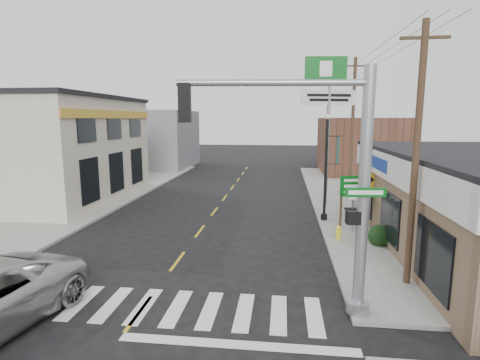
# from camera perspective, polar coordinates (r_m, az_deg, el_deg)

# --- Properties ---
(ground) EXTENTS (140.00, 140.00, 0.00)m
(ground) POSITION_cam_1_polar(r_m,az_deg,el_deg) (11.78, -15.13, -18.96)
(ground) COLOR black
(ground) RESTS_ON ground
(sidewalk_right) EXTENTS (6.00, 38.00, 0.13)m
(sidewalk_right) POSITION_cam_1_polar(r_m,az_deg,el_deg) (23.77, 18.50, -4.43)
(sidewalk_right) COLOR gray
(sidewalk_right) RESTS_ON ground
(sidewalk_left) EXTENTS (6.00, 38.00, 0.13)m
(sidewalk_left) POSITION_cam_1_polar(r_m,az_deg,el_deg) (26.65, -22.92, -3.23)
(sidewalk_left) COLOR gray
(sidewalk_left) RESTS_ON ground
(center_line) EXTENTS (0.12, 56.00, 0.01)m
(center_line) POSITION_cam_1_polar(r_m,az_deg,el_deg) (18.88, -6.12, -7.72)
(center_line) COLOR gold
(center_line) RESTS_ON ground
(crosswalk) EXTENTS (11.00, 2.20, 0.01)m
(crosswalk) POSITION_cam_1_polar(r_m,az_deg,el_deg) (12.11, -14.40, -18.09)
(crosswalk) COLOR silver
(crosswalk) RESTS_ON ground
(left_building) EXTENTS (12.00, 12.00, 6.80)m
(left_building) POSITION_cam_1_polar(r_m,az_deg,el_deg) (29.18, -29.25, 3.98)
(left_building) COLOR beige
(left_building) RESTS_ON ground
(bldg_distant_right) EXTENTS (8.00, 10.00, 5.60)m
(bldg_distant_right) POSITION_cam_1_polar(r_m,az_deg,el_deg) (40.48, 17.97, 5.03)
(bldg_distant_right) COLOR brown
(bldg_distant_right) RESTS_ON ground
(bldg_distant_left) EXTENTS (9.00, 10.00, 6.40)m
(bldg_distant_left) POSITION_cam_1_polar(r_m,az_deg,el_deg) (44.29, -13.36, 6.08)
(bldg_distant_left) COLOR slate
(bldg_distant_left) RESTS_ON ground
(traffic_signal_pole) EXTENTS (5.49, 0.40, 6.95)m
(traffic_signal_pole) POSITION_cam_1_polar(r_m,az_deg,el_deg) (10.28, 14.02, 2.00)
(traffic_signal_pole) COLOR #92949B
(traffic_signal_pole) RESTS_ON sidewalk_right
(guide_sign) EXTENTS (1.61, 0.14, 2.83)m
(guide_sign) POSITION_cam_1_polar(r_m,az_deg,el_deg) (19.40, 17.16, -1.68)
(guide_sign) COLOR #493322
(guide_sign) RESTS_ON sidewalk_right
(fire_hydrant) EXTENTS (0.21, 0.21, 0.67)m
(fire_hydrant) POSITION_cam_1_polar(r_m,az_deg,el_deg) (17.47, 14.79, -7.70)
(fire_hydrant) COLOR yellow
(fire_hydrant) RESTS_ON sidewalk_right
(ped_crossing_sign) EXTENTS (1.15, 0.08, 2.96)m
(ped_crossing_sign) POSITION_cam_1_polar(r_m,az_deg,el_deg) (19.42, 18.85, -1.21)
(ped_crossing_sign) COLOR gray
(ped_crossing_sign) RESTS_ON sidewalk_right
(lamp_post) EXTENTS (0.73, 0.58, 5.64)m
(lamp_post) POSITION_cam_1_polar(r_m,az_deg,el_deg) (20.23, 13.16, 3.06)
(lamp_post) COLOR black
(lamp_post) RESTS_ON sidewalk_right
(dance_center_sign) EXTENTS (3.53, 0.22, 7.49)m
(dance_center_sign) POSITION_cam_1_polar(r_m,az_deg,el_deg) (24.44, 13.31, 9.51)
(dance_center_sign) COLOR gray
(dance_center_sign) RESTS_ON sidewalk_right
(bare_tree) EXTENTS (2.10, 2.10, 4.20)m
(bare_tree) POSITION_cam_1_polar(r_m,az_deg,el_deg) (15.23, 28.18, 0.32)
(bare_tree) COLOR black
(bare_tree) RESTS_ON sidewalk_right
(shrub_front) EXTENTS (1.42, 1.42, 1.06)m
(shrub_front) POSITION_cam_1_polar(r_m,az_deg,el_deg) (14.78, 31.87, -11.33)
(shrub_front) COLOR #133315
(shrub_front) RESTS_ON sidewalk_right
(shrub_back) EXTENTS (0.98, 0.98, 0.73)m
(shrub_back) POSITION_cam_1_polar(r_m,az_deg,el_deg) (17.47, 20.49, -8.00)
(shrub_back) COLOR #1D3215
(shrub_back) RESTS_ON sidewalk_right
(utility_pole_near) EXTENTS (1.45, 0.22, 8.34)m
(utility_pole_near) POSITION_cam_1_polar(r_m,az_deg,el_deg) (13.04, 25.24, 3.53)
(utility_pole_near) COLOR #3F261C
(utility_pole_near) RESTS_ON sidewalk_right
(utility_pole_far) EXTENTS (1.76, 0.26, 10.11)m
(utility_pole_far) POSITION_cam_1_polar(r_m,az_deg,el_deg) (31.40, 16.79, 8.56)
(utility_pole_far) COLOR #492F20
(utility_pole_far) RESTS_ON sidewalk_right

